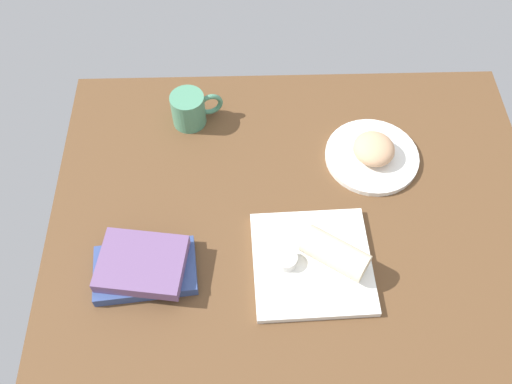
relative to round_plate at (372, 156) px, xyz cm
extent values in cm
cube|color=brown|center=(-18.74, -16.82, -2.70)|extent=(110.00, 90.00, 4.00)
cylinder|color=white|center=(0.00, 0.00, 0.00)|extent=(22.10, 22.10, 1.40)
ellipsoid|color=tan|center=(-0.10, -0.32, 3.28)|extent=(11.87, 12.12, 5.16)
cube|color=white|center=(-16.47, -27.75, 0.10)|extent=(25.47, 25.47, 1.60)
cylinder|color=silver|center=(-22.01, -27.93, 2.08)|extent=(4.59, 4.59, 2.36)
cylinder|color=#D35C31|center=(-22.01, -27.93, 2.96)|extent=(3.76, 3.76, 0.40)
cylinder|color=beige|center=(-12.04, -27.61, 3.96)|extent=(14.85, 12.78, 6.12)
cube|color=#33477F|center=(-51.15, -28.81, 0.63)|extent=(22.07, 14.57, 2.66)
cube|color=#6B4C7A|center=(-51.43, -28.66, 3.44)|extent=(19.05, 15.76, 2.97)
cylinder|color=#4C8C6B|center=(-43.68, 12.71, 3.61)|extent=(8.26, 8.26, 8.63)
cylinder|color=#93613E|center=(-43.68, 12.71, 7.33)|extent=(6.77, 6.77, 0.40)
torus|color=#4C8C6B|center=(-38.35, 14.27, 3.61)|extent=(6.46, 2.94, 6.38)
camera|label=1|loc=(-29.61, -81.28, 107.18)|focal=39.86mm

